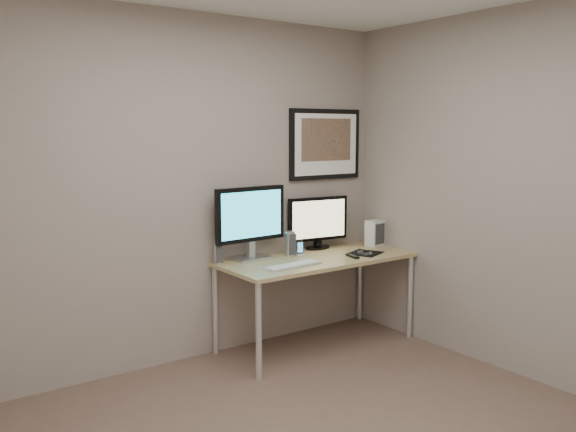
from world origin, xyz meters
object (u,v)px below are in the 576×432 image
at_px(framed_art, 325,144).
at_px(speaker_right, 290,244).
at_px(speaker_left, 218,253).
at_px(phone_dock, 300,248).
at_px(monitor_large, 251,220).
at_px(keyboard, 293,265).
at_px(monitor_tv, 318,221).
at_px(fan_unit, 375,233).
at_px(desk, 317,265).

xyz_separation_m(framed_art, speaker_right, (-0.49, -0.17, -0.79)).
bearing_deg(speaker_left, phone_dock, 1.85).
distance_m(monitor_large, keyboard, 0.51).
xyz_separation_m(monitor_tv, speaker_right, (-0.37, -0.11, -0.14)).
bearing_deg(monitor_large, keyboard, -75.28).
bearing_deg(speaker_right, speaker_left, 177.65).
bearing_deg(keyboard, speaker_right, 53.00).
height_order(monitor_tv, keyboard, monitor_tv).
bearing_deg(framed_art, phone_dock, -155.21).
distance_m(framed_art, phone_dock, 0.95).
relative_size(framed_art, keyboard, 1.56).
relative_size(speaker_right, fan_unit, 0.88).
distance_m(desk, monitor_large, 0.65).
bearing_deg(fan_unit, monitor_large, 165.60).
distance_m(phone_dock, keyboard, 0.41).
bearing_deg(monitor_tv, speaker_left, -172.24).
height_order(monitor_large, speaker_left, monitor_large).
height_order(monitor_tv, speaker_right, monitor_tv).
bearing_deg(speaker_right, framed_art, 24.66).
height_order(monitor_large, fan_unit, monitor_large).
relative_size(desk, keyboard, 3.34).
distance_m(desk, speaker_right, 0.28).
relative_size(desk, framed_art, 2.13).
height_order(speaker_left, fan_unit, fan_unit).
distance_m(framed_art, speaker_right, 0.95).
height_order(speaker_left, phone_dock, speaker_left).
xyz_separation_m(framed_art, speaker_left, (-1.11, -0.07, -0.81)).
bearing_deg(fan_unit, desk, 179.52).
relative_size(framed_art, speaker_left, 4.58).
distance_m(speaker_right, keyboard, 0.39).
xyz_separation_m(monitor_large, fan_unit, (1.19, -0.16, -0.20)).
distance_m(speaker_left, keyboard, 0.58).
bearing_deg(speaker_right, monitor_tv, 22.12).
xyz_separation_m(desk, speaker_right, (-0.14, 0.17, 0.17)).
bearing_deg(monitor_tv, desk, -123.10).
bearing_deg(speaker_left, keyboard, -33.71).
height_order(speaker_left, speaker_right, speaker_right).
distance_m(desk, keyboard, 0.39).
bearing_deg(phone_dock, framed_art, 46.09).
bearing_deg(framed_art, desk, -136.54).
xyz_separation_m(monitor_tv, phone_dock, (-0.29, -0.13, -0.18)).
xyz_separation_m(speaker_left, fan_unit, (1.47, -0.18, 0.03)).
height_order(monitor_tv, phone_dock, monitor_tv).
relative_size(speaker_right, phone_dock, 1.70).
relative_size(framed_art, speaker_right, 3.70).
bearing_deg(fan_unit, monitor_tv, 151.54).
bearing_deg(phone_dock, speaker_left, -168.08).
height_order(framed_art, phone_dock, framed_art).
distance_m(speaker_right, fan_unit, 0.86).
relative_size(monitor_large, speaker_left, 3.87).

